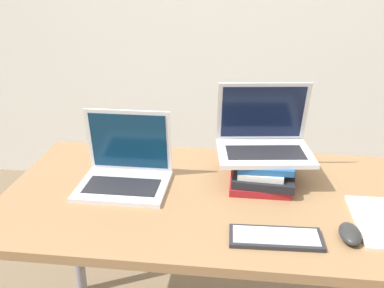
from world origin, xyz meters
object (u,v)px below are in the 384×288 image
laptop_on_books (264,139)px  wireless_keyboard (276,237)px  mouse (350,234)px  book_stack (263,171)px  laptop_left (125,171)px

laptop_on_books → wireless_keyboard: 0.43m
laptop_on_books → mouse: bearing=-57.4°
book_stack → laptop_on_books: size_ratio=0.73×
book_stack → mouse: book_stack is taller
wireless_keyboard → laptop_left: bearing=151.2°
book_stack → laptop_on_books: laptop_on_books is taller
laptop_left → laptop_on_books: (0.48, 0.13, 0.09)m
book_stack → wireless_keyboard: (0.03, -0.35, -0.04)m
wireless_keyboard → laptop_on_books: bearing=94.5°
laptop_left → mouse: 0.76m
wireless_keyboard → book_stack: bearing=95.1°
laptop_left → laptop_on_books: 0.50m
laptop_left → book_stack: bearing=8.7°
laptop_left → book_stack: size_ratio=1.17×
laptop_left → book_stack: laptop_left is taller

